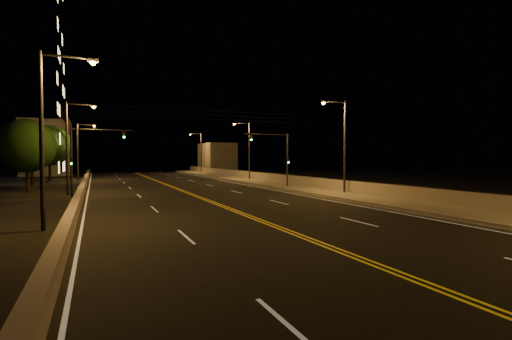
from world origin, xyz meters
name	(u,v)px	position (x,y,z in m)	size (l,w,h in m)	color
ground	(511,317)	(0.00, 0.00, 0.00)	(160.00, 160.00, 0.00)	black
road	(219,205)	(0.00, 20.00, 0.01)	(18.00, 120.00, 0.02)	black
sidewalk	(344,196)	(10.80, 20.00, 0.15)	(3.60, 120.00, 0.30)	gray
curb	(325,198)	(8.93, 20.00, 0.07)	(0.14, 120.00, 0.15)	gray
parapet_wall	(361,188)	(12.45, 20.00, 0.80)	(0.30, 120.00, 1.00)	gray
jersey_barrier	(76,206)	(-9.08, 20.00, 0.39)	(0.45, 120.00, 0.79)	gray
distant_building_right	(217,158)	(16.50, 72.61, 3.17)	(6.00, 10.00, 6.35)	gray
distant_building_left	(47,148)	(-16.00, 72.34, 5.03)	(8.00, 8.00, 10.06)	gray
parapet_rail	(361,181)	(12.45, 20.00, 1.33)	(0.06, 0.06, 120.00)	black
lane_markings	(219,205)	(0.00, 19.93, 0.02)	(17.32, 116.00, 0.00)	silver
streetlight_1	(342,141)	(11.50, 21.32, 4.79)	(2.55, 0.28, 8.21)	#2D2D33
streetlight_2	(247,147)	(11.50, 42.76, 4.79)	(2.55, 0.28, 8.21)	#2D2D33
streetlight_3	(200,150)	(11.50, 68.25, 4.79)	(2.55, 0.28, 8.21)	#2D2D33
streetlight_4	(49,126)	(-9.90, 14.57, 4.79)	(2.55, 0.28, 8.21)	#2D2D33
streetlight_5	(71,141)	(-9.90, 31.58, 4.79)	(2.55, 0.28, 8.21)	#2D2D33
streetlight_6	(80,147)	(-9.90, 54.20, 4.79)	(2.55, 0.28, 8.21)	#2D2D33
traffic_signal_right	(279,153)	(9.98, 30.18, 3.78)	(5.11, 0.31, 5.95)	#2D2D33
traffic_signal_left	(84,152)	(-8.78, 30.18, 3.78)	(5.11, 0.31, 5.95)	#2D2D33
overhead_wires	(187,114)	(0.00, 29.50, 7.40)	(22.00, 0.03, 0.83)	black
tree_0	(27,146)	(-14.00, 36.99, 4.47)	(5.23, 5.23, 7.09)	black
tree_1	(32,150)	(-14.89, 46.55, 4.28)	(5.01, 5.01, 6.79)	black
tree_2	(49,146)	(-13.92, 55.86, 5.02)	(5.88, 5.88, 7.97)	black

